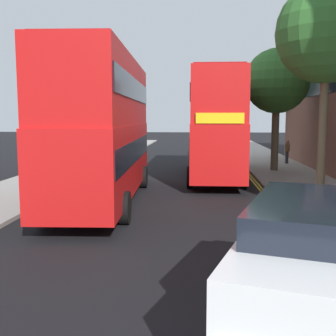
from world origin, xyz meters
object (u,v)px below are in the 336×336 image
at_px(double_decker_bus_oncoming, 214,123).
at_px(double_decker_bus_away, 103,125).
at_px(pedestrian_far, 287,151).
at_px(taxi_minivan, 311,273).

bearing_deg(double_decker_bus_oncoming, double_decker_bus_away, -123.24).
height_order(double_decker_bus_away, pedestrian_far, double_decker_bus_away).
height_order(taxi_minivan, pedestrian_far, taxi_minivan).
bearing_deg(pedestrian_far, double_decker_bus_away, -126.52).
bearing_deg(double_decker_bus_away, pedestrian_far, 53.48).
bearing_deg(taxi_minivan, pedestrian_far, 79.17).
xyz_separation_m(double_decker_bus_oncoming, taxi_minivan, (0.86, -16.73, -1.96)).
relative_size(double_decker_bus_oncoming, pedestrian_far, 6.68).
height_order(double_decker_bus_oncoming, taxi_minivan, double_decker_bus_oncoming).
xyz_separation_m(double_decker_bus_away, double_decker_bus_oncoming, (4.51, 6.88, 0.00)).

